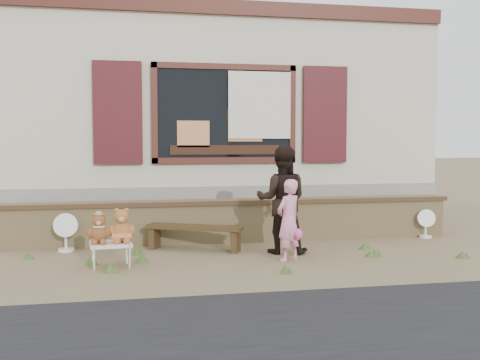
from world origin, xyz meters
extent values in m
plane|color=brown|center=(0.00, 0.00, 0.00)|extent=(80.00, 80.00, 0.00)
cube|color=#B8AF95|center=(0.00, 4.50, 2.40)|extent=(8.00, 5.00, 3.20)
cube|color=gray|center=(0.00, 4.50, 0.40)|extent=(8.04, 5.04, 0.80)
cube|color=black|center=(0.00, 1.97, 2.05)|extent=(2.30, 0.04, 1.50)
cube|color=#461C14|center=(0.00, 1.95, 2.85)|extent=(2.50, 0.08, 0.10)
cube|color=#461C14|center=(0.00, 1.95, 1.25)|extent=(2.50, 0.08, 0.10)
cube|color=#461C14|center=(-1.20, 1.95, 2.05)|extent=(0.10, 0.08, 1.70)
cube|color=#461C14|center=(1.20, 1.95, 2.05)|extent=(0.10, 0.08, 1.70)
cube|color=#360E13|center=(-1.80, 1.94, 2.05)|extent=(0.80, 0.07, 1.70)
cube|color=#360E13|center=(1.80, 1.94, 2.05)|extent=(0.80, 0.07, 1.70)
cube|color=beige|center=(0.60, 1.90, 2.20)|extent=(1.10, 0.02, 1.15)
cube|color=#461C14|center=(0.00, 1.98, 3.85)|extent=(8.00, 0.12, 0.25)
cube|color=black|center=(0.00, 1.94, 1.43)|extent=(1.90, 0.06, 0.16)
cube|color=tan|center=(-0.55, 1.94, 1.70)|extent=(0.55, 0.06, 0.45)
cube|color=#E08447|center=(0.35, 1.94, 1.85)|extent=(0.60, 0.06, 0.55)
cube|color=tan|center=(0.00, 1.00, 0.30)|extent=(7.00, 0.30, 0.60)
cube|color=brown|center=(0.00, 1.00, 0.63)|extent=(7.10, 0.36, 0.07)
cube|color=#322311|center=(-0.71, 0.42, 0.33)|extent=(1.41, 0.86, 0.05)
cube|color=#322311|center=(-1.27, 0.68, 0.15)|extent=(0.19, 0.28, 0.30)
cube|color=#322311|center=(-0.15, 0.16, 0.15)|extent=(0.19, 0.28, 0.30)
cube|color=silver|center=(-1.86, -0.46, 0.29)|extent=(0.55, 0.50, 0.04)
cylinder|color=silver|center=(-2.05, -0.68, 0.14)|extent=(0.03, 0.03, 0.27)
cylinder|color=silver|center=(-1.63, -0.63, 0.14)|extent=(0.03, 0.03, 0.27)
cylinder|color=silver|center=(-2.09, -0.29, 0.14)|extent=(0.03, 0.03, 0.27)
cylinder|color=silver|center=(-1.67, -0.25, 0.14)|extent=(0.03, 0.03, 0.27)
imported|color=pink|center=(0.43, -0.53, 0.54)|extent=(0.47, 0.43, 1.08)
imported|color=black|center=(0.49, 0.00, 0.75)|extent=(0.86, 0.76, 1.51)
cylinder|color=silver|center=(-2.53, 0.69, 0.02)|extent=(0.23, 0.23, 0.04)
cylinder|color=silver|center=(-2.53, 0.69, 0.17)|extent=(0.04, 0.04, 0.30)
cylinder|color=silver|center=(-2.53, 0.69, 0.38)|extent=(0.35, 0.15, 0.34)
cylinder|color=white|center=(3.13, 0.76, 0.02)|extent=(0.20, 0.20, 0.04)
cylinder|color=white|center=(3.13, 0.76, 0.14)|extent=(0.03, 0.03, 0.25)
cylinder|color=white|center=(3.13, 0.76, 0.32)|extent=(0.30, 0.16, 0.29)
cone|color=#3D5723|center=(-1.86, -0.78, 0.06)|extent=(0.17, 0.17, 0.12)
cone|color=#3D5723|center=(1.61, -0.51, 0.04)|extent=(0.16, 0.16, 0.09)
cone|color=#3D5723|center=(1.75, 0.01, 0.04)|extent=(0.18, 0.18, 0.09)
cone|color=#3D5723|center=(-1.48, -0.25, 0.05)|extent=(0.18, 0.18, 0.10)
cone|color=#3D5723|center=(-1.53, 0.22, 0.08)|extent=(0.12, 0.12, 0.16)
cone|color=#3D5723|center=(-2.12, -0.30, 0.07)|extent=(0.15, 0.15, 0.13)
cone|color=#3D5723|center=(0.20, -1.22, 0.06)|extent=(0.12, 0.12, 0.12)
cone|color=#3D5723|center=(1.69, -0.47, 0.05)|extent=(0.14, 0.14, 0.10)
cone|color=#3D5723|center=(-2.97, 0.24, 0.05)|extent=(0.13, 0.13, 0.09)
cone|color=#3D5723|center=(2.79, -0.82, 0.05)|extent=(0.17, 0.17, 0.10)
camera|label=1|loc=(-1.60, -7.60, 1.58)|focal=42.00mm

